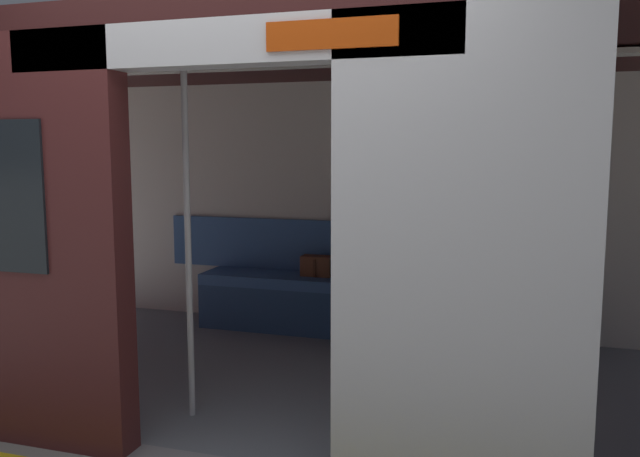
# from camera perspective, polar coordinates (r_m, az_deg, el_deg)

# --- Properties ---
(train_car) EXTENTS (6.40, 2.84, 2.23)m
(train_car) POSITION_cam_1_polar(r_m,az_deg,el_deg) (4.16, -1.99, 6.44)
(train_car) COLOR silver
(train_car) RESTS_ON ground_plane
(bench_seat) EXTENTS (2.60, 0.44, 0.47)m
(bench_seat) POSITION_cam_1_polar(r_m,az_deg,el_deg) (5.29, 2.66, -5.77)
(bench_seat) COLOR #38609E
(bench_seat) RESTS_ON ground_plane
(person_seated) EXTENTS (0.55, 0.71, 1.20)m
(person_seated) POSITION_cam_1_polar(r_m,az_deg,el_deg) (5.14, 4.25, -2.44)
(person_seated) COLOR #4C8CC6
(person_seated) RESTS_ON ground_plane
(handbag) EXTENTS (0.26, 0.15, 0.17)m
(handbag) POSITION_cam_1_polar(r_m,az_deg,el_deg) (5.41, -0.26, -3.35)
(handbag) COLOR brown
(handbag) RESTS_ON bench_seat
(book) EXTENTS (0.18, 0.24, 0.03)m
(book) POSITION_cam_1_polar(r_m,az_deg,el_deg) (5.21, 8.36, -4.64)
(book) COLOR #26598C
(book) RESTS_ON bench_seat
(grab_pole_door) EXTENTS (0.04, 0.04, 2.09)m
(grab_pole_door) POSITION_cam_1_polar(r_m,az_deg,el_deg) (3.68, -11.69, -0.84)
(grab_pole_door) COLOR silver
(grab_pole_door) RESTS_ON ground_plane
(grab_pole_far) EXTENTS (0.04, 0.04, 2.09)m
(grab_pole_far) POSITION_cam_1_polar(r_m,az_deg,el_deg) (3.34, 2.94, -1.51)
(grab_pole_far) COLOR silver
(grab_pole_far) RESTS_ON ground_plane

